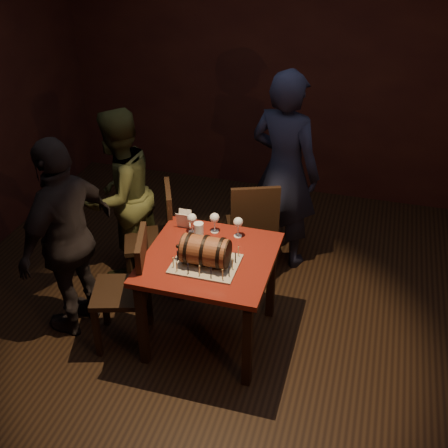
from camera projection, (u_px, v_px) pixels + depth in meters
The scene contains 16 objects.
room_shell at pixel (232, 170), 3.64m from camera, with size 5.04×5.04×2.80m.
pub_table at pixel (210, 269), 4.00m from camera, with size 0.90×0.90×0.75m.
cake_board at pixel (206, 264), 3.86m from camera, with size 0.45×0.35×0.01m, color gray.
barrel_cake at pixel (205, 251), 3.80m from camera, with size 0.38×0.22×0.22m.
birthday_candles at pixel (205, 258), 3.83m from camera, with size 0.40×0.30×0.09m.
wine_glass_left at pixel (192, 219), 4.15m from camera, with size 0.07×0.07×0.16m.
wine_glass_mid at pixel (215, 219), 4.16m from camera, with size 0.07×0.07×0.16m.
wine_glass_right at pixel (238, 223), 4.10m from camera, with size 0.07×0.07×0.16m.
pint_of_ale at pixel (199, 233), 4.08m from camera, with size 0.07×0.07×0.15m.
menu_card at pixel (184, 220), 4.25m from camera, with size 0.10×0.05×0.13m, color white, non-canonical shape.
chair_back at pixel (253, 225), 4.73m from camera, with size 0.52×0.52×0.93m.
chair_left_rear at pixel (158, 232), 4.64m from camera, with size 0.53×0.53×0.93m.
chair_left_front at pixel (131, 284), 4.04m from camera, with size 0.50×0.50×0.93m.
person_back at pixel (284, 171), 4.79m from camera, with size 0.65×0.42×1.77m, color #1A1D34.
person_left_rear at pixel (120, 195), 4.71m from camera, with size 0.73×0.57×1.50m, color #3A3D1E.
person_left_front at pixel (68, 238), 4.07m from camera, with size 0.92×0.38×1.57m, color black.
Camera 1 is at (0.86, -3.17, 3.01)m, focal length 45.00 mm.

